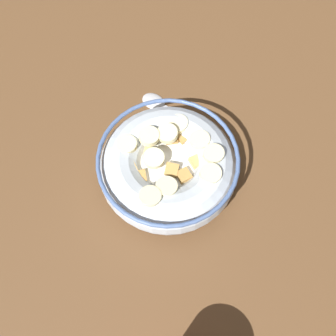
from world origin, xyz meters
The scene contains 3 objects.
ground_plane centered at (0.00, 0.00, -1.00)cm, with size 106.52×106.52×2.00cm, color brown.
cereal_bowl centered at (0.01, -0.01, 3.51)cm, with size 19.59×19.59×7.08cm.
spoon centered at (-3.90, -11.76, 0.34)cm, with size 9.79×13.65×0.80cm.
Camera 1 is at (8.32, 21.22, 51.20)cm, focal length 39.98 mm.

